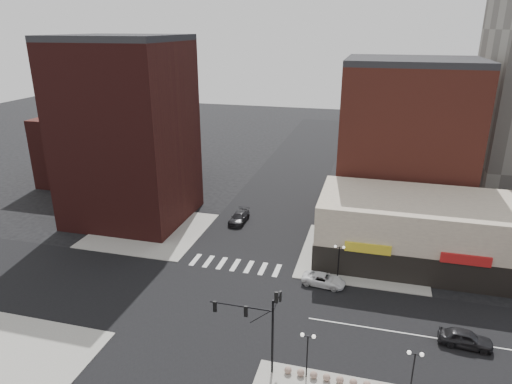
% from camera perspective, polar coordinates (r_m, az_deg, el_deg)
% --- Properties ---
extents(ground, '(240.00, 240.00, 0.00)m').
position_cam_1_polar(ground, '(48.54, -5.47, -13.68)').
color(ground, black).
rests_on(ground, ground).
extents(road_ew, '(200.00, 14.00, 0.02)m').
position_cam_1_polar(road_ew, '(48.54, -5.47, -13.67)').
color(road_ew, black).
rests_on(road_ew, ground).
extents(road_ns, '(14.00, 200.00, 0.02)m').
position_cam_1_polar(road_ns, '(48.54, -5.47, -13.67)').
color(road_ns, black).
rests_on(road_ns, ground).
extents(sidewalk_nw, '(15.00, 15.00, 0.12)m').
position_cam_1_polar(sidewalk_nw, '(65.51, -13.08, -4.66)').
color(sidewalk_nw, gray).
rests_on(sidewalk_nw, ground).
extents(sidewalk_ne, '(15.00, 15.00, 0.12)m').
position_cam_1_polar(sidewalk_ne, '(58.65, 13.18, -7.73)').
color(sidewalk_ne, gray).
rests_on(sidewalk_ne, ground).
extents(building_nw, '(16.00, 15.00, 25.00)m').
position_cam_1_polar(building_nw, '(67.03, -15.78, 6.93)').
color(building_nw, '#3C1513').
rests_on(building_nw, ground).
extents(building_nw_low, '(20.00, 18.00, 12.00)m').
position_cam_1_polar(building_nw_low, '(88.02, -17.71, 5.40)').
color(building_nw_low, '#3C1513').
rests_on(building_nw_low, ground).
extents(building_ne_midrise, '(18.00, 15.00, 22.00)m').
position_cam_1_polar(building_ne_midrise, '(69.13, 18.18, 5.78)').
color(building_ne_midrise, maroon).
rests_on(building_ne_midrise, ground).
extents(building_ne_row, '(24.20, 12.20, 8.00)m').
position_cam_1_polar(building_ne_row, '(58.03, 19.89, -5.20)').
color(building_ne_row, beige).
rests_on(building_ne_row, ground).
extents(traffic_signal, '(5.59, 3.09, 7.77)m').
position_cam_1_polar(traffic_signal, '(37.76, 0.76, -15.45)').
color(traffic_signal, black).
rests_on(traffic_signal, ground).
extents(street_lamp_se_a, '(1.22, 0.32, 4.16)m').
position_cam_1_polar(street_lamp_se_a, '(38.08, 6.47, -18.40)').
color(street_lamp_se_a, black).
rests_on(street_lamp_se_a, sidewalk_se).
extents(street_lamp_se_b, '(1.22, 0.32, 4.16)m').
position_cam_1_polar(street_lamp_se_b, '(38.15, 19.16, -19.49)').
color(street_lamp_se_b, black).
rests_on(street_lamp_se_b, sidewalk_se).
extents(street_lamp_ne, '(1.22, 0.32, 4.16)m').
position_cam_1_polar(street_lamp_ne, '(51.46, 10.35, -7.59)').
color(street_lamp_ne, black).
rests_on(street_lamp_ne, sidewalk_ne).
extents(bollard_row, '(10.06, 0.61, 0.61)m').
position_cam_1_polar(bollard_row, '(39.75, 11.26, -22.16)').
color(bollard_row, '#9F7A6E').
rests_on(bollard_row, sidewalk_se).
extents(white_suv, '(4.96, 2.71, 1.32)m').
position_cam_1_polar(white_suv, '(51.52, 8.46, -10.79)').
color(white_suv, white).
rests_on(white_suv, ground).
extents(dark_sedan_east, '(4.71, 2.21, 1.56)m').
position_cam_1_polar(dark_sedan_east, '(46.42, 24.71, -16.29)').
color(dark_sedan_east, black).
rests_on(dark_sedan_east, ground).
extents(dark_sedan_north, '(2.20, 5.20, 1.50)m').
position_cam_1_polar(dark_sedan_north, '(66.21, -2.13, -3.19)').
color(dark_sedan_north, black).
rests_on(dark_sedan_north, ground).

